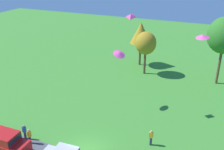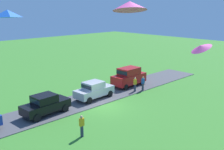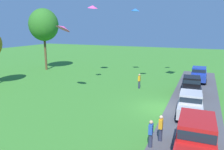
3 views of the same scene
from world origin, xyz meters
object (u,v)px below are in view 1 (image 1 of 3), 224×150
at_px(person_beside_suv, 25,132).
at_px(person_on_lawn, 29,136).
at_px(person_watching_sky, 151,138).
at_px(kite_delta_trailing_tail, 203,36).
at_px(kite_diamond_high_left, 131,16).
at_px(tree_left_of_center, 141,33).
at_px(car_suv_by_flagpole, 5,142).
at_px(tree_lone_near, 224,36).
at_px(tree_far_right, 146,43).
at_px(kite_delta_high_right, 119,53).

bearing_deg(person_beside_suv, person_on_lawn, -23.12).
xyz_separation_m(person_watching_sky, person_on_lawn, (-11.10, -4.50, 0.00)).
bearing_deg(kite_delta_trailing_tail, kite_diamond_high_left, -163.00).
xyz_separation_m(person_on_lawn, tree_left_of_center, (3.60, 24.60, 4.71)).
height_order(person_watching_sky, person_on_lawn, same).
bearing_deg(person_watching_sky, kite_delta_trailing_tail, 68.16).
xyz_separation_m(car_suv_by_flagpole, kite_diamond_high_left, (8.01, 11.70, 10.17)).
bearing_deg(tree_lone_near, car_suv_by_flagpole, -126.04).
bearing_deg(tree_lone_near, tree_far_right, -176.51).
bearing_deg(person_beside_suv, person_watching_sky, 18.82).
relative_size(person_on_lawn, kite_delta_high_right, 1.20).
xyz_separation_m(car_suv_by_flagpole, person_watching_sky, (12.24, 6.51, -0.42)).
relative_size(person_beside_suv, tree_lone_near, 0.17).
bearing_deg(person_on_lawn, tree_lone_near, 53.40).
relative_size(car_suv_by_flagpole, tree_left_of_center, 0.63).
distance_m(tree_left_of_center, tree_lone_near, 13.07).
xyz_separation_m(person_watching_sky, person_beside_suv, (-12.03, -4.10, 0.00)).
distance_m(person_watching_sky, tree_left_of_center, 21.97).
xyz_separation_m(person_on_lawn, kite_diamond_high_left, (6.87, 9.68, 10.59)).
bearing_deg(car_suv_by_flagpole, tree_left_of_center, 79.90).
xyz_separation_m(car_suv_by_flagpole, tree_far_right, (6.58, 23.29, 3.71)).
distance_m(person_watching_sky, tree_lone_near, 19.27).
xyz_separation_m(car_suv_by_flagpole, person_beside_suv, (0.21, 2.41, -0.42)).
distance_m(tree_left_of_center, kite_delta_trailing_tail, 16.93).
bearing_deg(car_suv_by_flagpole, person_watching_sky, 28.02).
relative_size(tree_far_right, kite_diamond_high_left, 8.07).
distance_m(person_beside_suv, tree_lone_near, 28.30).
distance_m(person_on_lawn, kite_delta_high_right, 13.19).
relative_size(tree_left_of_center, tree_lone_near, 0.75).
relative_size(person_watching_sky, person_beside_suv, 1.00).
distance_m(tree_far_right, kite_diamond_high_left, 13.34).
xyz_separation_m(car_suv_by_flagpole, tree_left_of_center, (4.74, 26.62, 4.29)).
distance_m(car_suv_by_flagpole, tree_lone_near, 30.21).
height_order(car_suv_by_flagpole, person_beside_suv, car_suv_by_flagpole).
bearing_deg(person_watching_sky, tree_far_right, 108.65).
xyz_separation_m(tree_lone_near, kite_diamond_high_left, (-9.42, -12.25, 4.22)).
height_order(person_watching_sky, tree_left_of_center, tree_left_of_center).
distance_m(car_suv_by_flagpole, kite_delta_trailing_tail, 22.17).
relative_size(person_watching_sky, kite_delta_trailing_tail, 1.24).
bearing_deg(kite_delta_high_right, person_watching_sky, -46.03).
height_order(car_suv_by_flagpole, kite_delta_high_right, kite_delta_high_right).
height_order(tree_far_right, kite_diamond_high_left, kite_diamond_high_left).
distance_m(tree_lone_near, kite_delta_trailing_tail, 10.54).
height_order(person_on_lawn, tree_lone_near, tree_lone_near).
distance_m(person_on_lawn, kite_delta_trailing_tail, 20.33).
bearing_deg(person_on_lawn, tree_left_of_center, 81.67).
relative_size(tree_lone_near, kite_delta_trailing_tail, 7.16).
height_order(person_watching_sky, kite_delta_trailing_tail, kite_delta_trailing_tail).
bearing_deg(car_suv_by_flagpole, kite_delta_trailing_tail, 42.44).
distance_m(tree_lone_near, kite_delta_high_right, 15.85).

